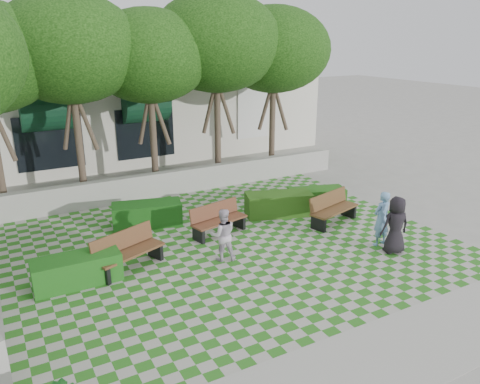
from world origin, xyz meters
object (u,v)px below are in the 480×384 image
hedge_east (317,198)px  person_dark (396,225)px  person_white (223,235)px  bench_east (333,209)px  bench_west (128,252)px  hedge_midright (279,204)px  hedge_midleft (147,214)px  hedge_west (77,270)px  bench_mid (218,220)px  person_blue (381,219)px

hedge_east → person_dark: bearing=-95.5°
person_white → person_dark: bearing=173.7°
bench_east → hedge_east: size_ratio=1.02×
bench_west → hedge_east: bearing=-11.2°
bench_east → hedge_midright: bench_east is taller
hedge_midright → hedge_midleft: (-4.12, 1.25, -0.01)m
hedge_west → person_dark: (7.98, -2.45, 0.45)m
bench_mid → bench_west: bearing=-176.2°
hedge_east → person_white: 5.15m
hedge_east → person_dark: person_dark is taller
hedge_east → person_blue: 3.43m
person_white → hedge_midright: bearing=-129.7°
bench_mid → hedge_east: 4.09m
person_blue → hedge_east: bearing=-100.7°
bench_west → person_dark: person_dark is taller
bench_mid → person_white: 1.75m
hedge_east → bench_east: bearing=-108.4°
bench_mid → person_white: (-0.65, -1.60, 0.27)m
bench_mid → bench_west: 3.14m
bench_east → hedge_midleft: bearing=137.8°
hedge_midright → hedge_midleft: bearing=163.2°
hedge_midright → hedge_midleft: 4.31m
bench_west → hedge_midleft: size_ratio=0.93×
bench_west → person_white: person_white is taller
bench_west → person_blue: size_ratio=1.23×
bench_east → person_white: size_ratio=1.35×
bench_west → person_blue: person_blue is taller
bench_mid → bench_west: size_ratio=0.94×
bench_west → hedge_midleft: (1.35, 2.56, -0.10)m
bench_east → hedge_west: (-7.89, -0.06, -0.11)m
hedge_midleft → person_white: size_ratio=1.47×
hedge_midright → person_blue: 3.61m
person_blue → hedge_midright: bearing=-74.5°
bench_east → person_dark: person_dark is taller
bench_east → hedge_east: bench_east is taller
hedge_east → person_blue: size_ratio=1.20×
hedge_east → hedge_midleft: hedge_midleft is taller
bench_west → hedge_west: 1.31m
bench_east → bench_mid: bearing=149.4°
hedge_midright → person_blue: bearing=-69.8°
hedge_west → person_dark: size_ratio=1.26×
bench_mid → person_dark: bearing=-56.1°
hedge_midright → person_white: bearing=-146.9°
hedge_midright → hedge_east: bearing=0.3°
bench_east → bench_west: (-6.60, 0.09, 0.01)m
bench_mid → hedge_west: size_ratio=0.91×
hedge_west → bench_mid: bearing=13.5°
bench_west → person_dark: size_ratio=1.22×
hedge_west → person_blue: 8.24m
hedge_midright → bench_west: bearing=-166.5°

